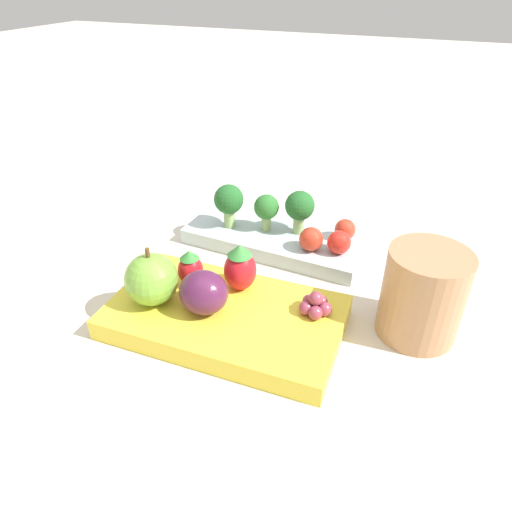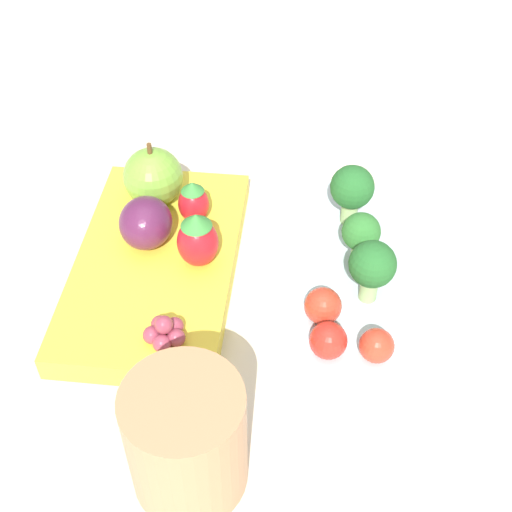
{
  "view_description": "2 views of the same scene",
  "coord_description": "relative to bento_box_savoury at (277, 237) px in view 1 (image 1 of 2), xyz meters",
  "views": [
    {
      "loc": [
        0.15,
        -0.38,
        0.29
      ],
      "look_at": [
        -0.0,
        -0.01,
        0.03
      ],
      "focal_mm": 32.0,
      "sensor_mm": 36.0,
      "label": 1
    },
    {
      "loc": [
        0.38,
        0.05,
        0.42
      ],
      "look_at": [
        -0.0,
        -0.01,
        0.03
      ],
      "focal_mm": 50.0,
      "sensor_mm": 36.0,
      "label": 2
    }
  ],
  "objects": [
    {
      "name": "broccoli_floret_1",
      "position": [
        -0.06,
        -0.01,
        0.04
      ],
      "size": [
        0.04,
        0.04,
        0.05
      ],
      "color": "#93B770",
      "rests_on": "bento_box_savoury"
    },
    {
      "name": "broccoli_floret_2",
      "position": [
        -0.01,
        -0.0,
        0.04
      ],
      "size": [
        0.03,
        0.03,
        0.05
      ],
      "color": "#93B770",
      "rests_on": "bento_box_savoury"
    },
    {
      "name": "cherry_tomato_2",
      "position": [
        0.08,
        0.01,
        0.02
      ],
      "size": [
        0.02,
        0.02,
        0.02
      ],
      "color": "red",
      "rests_on": "bento_box_savoury"
    },
    {
      "name": "drinking_cup",
      "position": [
        0.18,
        -0.1,
        0.03
      ],
      "size": [
        0.07,
        0.07,
        0.09
      ],
      "color": "tan",
      "rests_on": "ground_plane"
    },
    {
      "name": "apple",
      "position": [
        -0.06,
        -0.18,
        0.04
      ],
      "size": [
        0.05,
        0.05,
        0.06
      ],
      "color": "#70A838",
      "rests_on": "bento_box_fruit"
    },
    {
      "name": "bento_box_fruit",
      "position": [
        0.01,
        -0.16,
        0.0
      ],
      "size": [
        0.22,
        0.13,
        0.02
      ],
      "color": "yellow",
      "rests_on": "ground_plane"
    },
    {
      "name": "broccoli_floret_0",
      "position": [
        0.03,
        0.01,
        0.04
      ],
      "size": [
        0.03,
        0.03,
        0.05
      ],
      "color": "#93B770",
      "rests_on": "bento_box_savoury"
    },
    {
      "name": "cherry_tomato_0",
      "position": [
        0.05,
        -0.03,
        0.02
      ],
      "size": [
        0.03,
        0.03,
        0.03
      ],
      "color": "red",
      "rests_on": "bento_box_savoury"
    },
    {
      "name": "grape_cluster",
      "position": [
        0.09,
        -0.13,
        0.02
      ],
      "size": [
        0.03,
        0.03,
        0.02
      ],
      "color": "#93384C",
      "rests_on": "bento_box_fruit"
    },
    {
      "name": "bento_box_savoury",
      "position": [
        0.0,
        0.0,
        0.0
      ],
      "size": [
        0.22,
        0.11,
        0.02
      ],
      "color": "silver",
      "rests_on": "ground_plane"
    },
    {
      "name": "strawberry_0",
      "position": [
        -0.04,
        -0.14,
        0.03
      ],
      "size": [
        0.03,
        0.03,
        0.04
      ],
      "color": "red",
      "rests_on": "bento_box_fruit"
    },
    {
      "name": "cherry_tomato_1",
      "position": [
        0.08,
        -0.02,
        0.02
      ],
      "size": [
        0.03,
        0.03,
        0.03
      ],
      "color": "red",
      "rests_on": "bento_box_savoury"
    },
    {
      "name": "strawberry_1",
      "position": [
        0.0,
        -0.12,
        0.04
      ],
      "size": [
        0.03,
        0.03,
        0.05
      ],
      "color": "red",
      "rests_on": "bento_box_fruit"
    },
    {
      "name": "plum",
      "position": [
        -0.01,
        -0.17,
        0.03
      ],
      "size": [
        0.05,
        0.04,
        0.04
      ],
      "color": "#511E42",
      "rests_on": "bento_box_fruit"
    },
    {
      "name": "ground_plane",
      "position": [
        0.01,
        -0.07,
        -0.01
      ],
      "size": [
        4.0,
        4.0,
        0.0
      ],
      "primitive_type": "plane",
      "color": "beige"
    }
  ]
}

